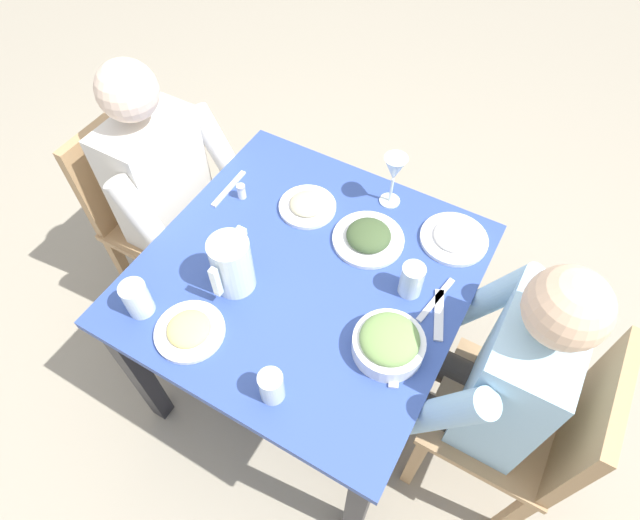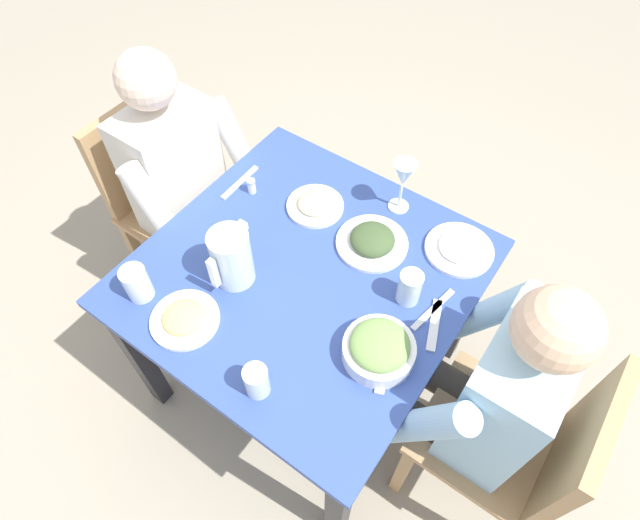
{
  "view_description": "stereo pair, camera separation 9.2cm",
  "coord_description": "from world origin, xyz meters",
  "px_view_note": "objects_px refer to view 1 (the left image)",
  "views": [
    {
      "loc": [
        0.77,
        0.49,
        2.05
      ],
      "look_at": [
        -0.03,
        0.04,
        0.8
      ],
      "focal_mm": 29.27,
      "sensor_mm": 36.0,
      "label": 1
    },
    {
      "loc": [
        0.72,
        0.57,
        2.05
      ],
      "look_at": [
        -0.03,
        0.04,
        0.8
      ],
      "focal_mm": 29.27,
      "sensor_mm": 36.0,
      "label": 2
    }
  ],
  "objects_px": {
    "dining_table": "(306,292)",
    "plate_fries": "(189,330)",
    "water_glass_far_left": "(137,299)",
    "water_pitcher": "(232,265)",
    "diner_far": "(476,373)",
    "chair_near": "(150,208)",
    "salt_shaker": "(241,191)",
    "plate_yoghurt": "(454,237)",
    "plate_dolmas": "(368,237)",
    "water_glass_far_right": "(271,386)",
    "chair_far": "(530,425)",
    "diner_near": "(183,202)",
    "water_glass_by_pitcher": "(412,280)",
    "salad_bowl": "(389,343)",
    "wine_glass": "(394,171)",
    "plate_beans": "(307,205)"
  },
  "relations": [
    {
      "from": "water_glass_by_pitcher",
      "to": "plate_fries",
      "type": "bearing_deg",
      "value": -47.73
    },
    {
      "from": "plate_fries",
      "to": "wine_glass",
      "type": "relative_size",
      "value": 1.01
    },
    {
      "from": "diner_near",
      "to": "plate_beans",
      "type": "height_order",
      "value": "diner_near"
    },
    {
      "from": "water_glass_far_left",
      "to": "chair_far",
      "type": "bearing_deg",
      "value": 106.83
    },
    {
      "from": "chair_far",
      "to": "water_pitcher",
      "type": "height_order",
      "value": "water_pitcher"
    },
    {
      "from": "plate_fries",
      "to": "salad_bowl",
      "type": "bearing_deg",
      "value": 114.21
    },
    {
      "from": "plate_beans",
      "to": "water_glass_by_pitcher",
      "type": "height_order",
      "value": "water_glass_by_pitcher"
    },
    {
      "from": "plate_fries",
      "to": "salt_shaker",
      "type": "xyz_separation_m",
      "value": [
        -0.5,
        -0.17,
        0.01
      ]
    },
    {
      "from": "water_pitcher",
      "to": "plate_dolmas",
      "type": "height_order",
      "value": "water_pitcher"
    },
    {
      "from": "chair_near",
      "to": "plate_beans",
      "type": "bearing_deg",
      "value": 100.95
    },
    {
      "from": "wine_glass",
      "to": "chair_far",
      "type": "bearing_deg",
      "value": 59.42
    },
    {
      "from": "chair_near",
      "to": "water_glass_far_right",
      "type": "bearing_deg",
      "value": 62.22
    },
    {
      "from": "water_glass_by_pitcher",
      "to": "water_glass_far_right",
      "type": "bearing_deg",
      "value": -20.69
    },
    {
      "from": "plate_yoghurt",
      "to": "salt_shaker",
      "type": "distance_m",
      "value": 0.72
    },
    {
      "from": "diner_near",
      "to": "plate_beans",
      "type": "distance_m",
      "value": 0.48
    },
    {
      "from": "salad_bowl",
      "to": "chair_near",
      "type": "bearing_deg",
      "value": -100.9
    },
    {
      "from": "diner_near",
      "to": "water_glass_by_pitcher",
      "type": "bearing_deg",
      "value": 89.57
    },
    {
      "from": "diner_near",
      "to": "diner_far",
      "type": "height_order",
      "value": "same"
    },
    {
      "from": "plate_fries",
      "to": "water_glass_far_left",
      "type": "xyz_separation_m",
      "value": [
        0.01,
        -0.17,
        0.04
      ]
    },
    {
      "from": "salad_bowl",
      "to": "water_glass_far_right",
      "type": "xyz_separation_m",
      "value": [
        0.26,
        -0.21,
        0.01
      ]
    },
    {
      "from": "water_glass_far_left",
      "to": "plate_dolmas",
      "type": "bearing_deg",
      "value": 140.42
    },
    {
      "from": "salt_shaker",
      "to": "plate_yoghurt",
      "type": "bearing_deg",
      "value": 104.41
    },
    {
      "from": "salad_bowl",
      "to": "water_glass_far_left",
      "type": "bearing_deg",
      "value": -70.8
    },
    {
      "from": "water_glass_far_right",
      "to": "diner_near",
      "type": "bearing_deg",
      "value": -124.23
    },
    {
      "from": "diner_far",
      "to": "water_glass_far_right",
      "type": "distance_m",
      "value": 0.6
    },
    {
      "from": "diner_near",
      "to": "diner_far",
      "type": "xyz_separation_m",
      "value": [
        0.11,
        1.15,
        0.0
      ]
    },
    {
      "from": "water_pitcher",
      "to": "water_glass_far_right",
      "type": "distance_m",
      "value": 0.37
    },
    {
      "from": "water_glass_by_pitcher",
      "to": "salt_shaker",
      "type": "xyz_separation_m",
      "value": [
        -0.07,
        -0.65,
        -0.03
      ]
    },
    {
      "from": "plate_yoghurt",
      "to": "water_glass_far_right",
      "type": "xyz_separation_m",
      "value": [
        0.72,
        -0.22,
        0.04
      ]
    },
    {
      "from": "chair_far",
      "to": "salad_bowl",
      "type": "bearing_deg",
      "value": -76.85
    },
    {
      "from": "water_pitcher",
      "to": "diner_far",
      "type": "bearing_deg",
      "value": 100.13
    },
    {
      "from": "chair_near",
      "to": "water_glass_far_left",
      "type": "distance_m",
      "value": 0.69
    },
    {
      "from": "plate_beans",
      "to": "water_glass_far_left",
      "type": "xyz_separation_m",
      "value": [
        0.58,
        -0.22,
        0.04
      ]
    },
    {
      "from": "dining_table",
      "to": "plate_fries",
      "type": "relative_size",
      "value": 4.86
    },
    {
      "from": "water_glass_by_pitcher",
      "to": "wine_glass",
      "type": "relative_size",
      "value": 0.58
    },
    {
      "from": "water_pitcher",
      "to": "salad_bowl",
      "type": "distance_m",
      "value": 0.49
    },
    {
      "from": "chair_far",
      "to": "water_glass_far_left",
      "type": "height_order",
      "value": "chair_far"
    },
    {
      "from": "dining_table",
      "to": "water_pitcher",
      "type": "xyz_separation_m",
      "value": [
        0.14,
        -0.16,
        0.21
      ]
    },
    {
      "from": "water_pitcher",
      "to": "salad_bowl",
      "type": "height_order",
      "value": "water_pitcher"
    },
    {
      "from": "plate_beans",
      "to": "chair_near",
      "type": "bearing_deg",
      "value": -79.05
    },
    {
      "from": "dining_table",
      "to": "water_pitcher",
      "type": "distance_m",
      "value": 0.3
    },
    {
      "from": "water_glass_by_pitcher",
      "to": "dining_table",
      "type": "bearing_deg",
      "value": -73.18
    },
    {
      "from": "plate_beans",
      "to": "water_glass_far_right",
      "type": "distance_m",
      "value": 0.66
    },
    {
      "from": "chair_far",
      "to": "diner_near",
      "type": "height_order",
      "value": "diner_near"
    },
    {
      "from": "plate_fries",
      "to": "water_glass_far_left",
      "type": "height_order",
      "value": "water_glass_far_left"
    },
    {
      "from": "diner_far",
      "to": "water_glass_far_left",
      "type": "bearing_deg",
      "value": -69.69
    },
    {
      "from": "diner_far",
      "to": "plate_beans",
      "type": "height_order",
      "value": "diner_far"
    },
    {
      "from": "water_pitcher",
      "to": "water_glass_far_right",
      "type": "xyz_separation_m",
      "value": [
        0.24,
        0.28,
        -0.04
      ]
    },
    {
      "from": "salad_bowl",
      "to": "plate_yoghurt",
      "type": "xyz_separation_m",
      "value": [
        -0.45,
        0.02,
        -0.03
      ]
    },
    {
      "from": "plate_beans",
      "to": "plate_dolmas",
      "type": "distance_m",
      "value": 0.24
    }
  ]
}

